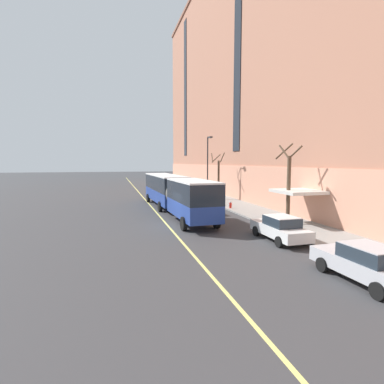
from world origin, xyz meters
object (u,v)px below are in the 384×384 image
(parked_car_silver_3, at_px, (366,264))
(parked_car_white_5, at_px, (280,228))
(street_lamp, at_px, (208,162))
(parked_car_red_1, at_px, (168,184))
(street_tree_mid_block, at_px, (288,184))
(parked_car_red_4, at_px, (177,188))
(street_tree_far_uptown, at_px, (218,176))
(fire_hydrant, at_px, (230,205))
(parked_car_green_2, at_px, (203,198))
(city_bus, at_px, (174,191))

(parked_car_silver_3, bearing_deg, parked_car_white_5, 88.79)
(parked_car_white_5, distance_m, street_lamp, 20.47)
(parked_car_red_1, xyz_separation_m, street_tree_mid_block, (3.11, -34.68, 2.41))
(parked_car_silver_3, bearing_deg, parked_car_red_4, 89.93)
(street_tree_far_uptown, relative_size, fire_hydrant, 8.15)
(parked_car_red_4, bearing_deg, street_lamp, -79.87)
(parked_car_red_4, xyz_separation_m, street_tree_far_uptown, (3.08, -10.75, 2.29))
(street_lamp, bearing_deg, parked_car_green_2, -115.13)
(parked_car_red_1, xyz_separation_m, street_lamp, (1.84, -18.64, 4.11))
(city_bus, relative_size, street_lamp, 2.45)
(parked_car_green_2, distance_m, parked_car_white_5, 16.11)
(street_tree_mid_block, relative_size, fire_hydrant, 8.58)
(parked_car_green_2, bearing_deg, parked_car_silver_3, -90.20)
(parked_car_red_1, height_order, street_tree_mid_block, street_tree_mid_block)
(street_lamp, distance_m, fire_hydrant, 8.99)
(street_tree_mid_block, distance_m, street_lamp, 16.18)
(parked_car_white_5, xyz_separation_m, street_tree_mid_block, (3.02, 3.94, 2.41))
(parked_car_silver_3, xyz_separation_m, fire_hydrant, (1.80, 18.83, -0.29))
(street_lamp, bearing_deg, city_bus, -127.75)
(parked_car_red_4, bearing_deg, parked_car_white_5, -89.82)
(city_bus, height_order, parked_car_red_4, city_bus)
(street_tree_mid_block, xyz_separation_m, fire_hydrant, (-1.37, 8.20, -2.70))
(parked_car_red_1, xyz_separation_m, fire_hydrant, (1.74, -26.48, -0.29))
(city_bus, distance_m, parked_car_silver_3, 19.38)
(parked_car_red_1, distance_m, parked_car_silver_3, 45.31)
(parked_car_white_5, xyz_separation_m, street_lamp, (1.76, 19.98, 4.11))
(parked_car_red_4, relative_size, parked_car_white_5, 1.01)
(parked_car_white_5, height_order, street_lamp, street_lamp)
(parked_car_red_1, height_order, street_tree_far_uptown, street_tree_far_uptown)
(parked_car_red_1, distance_m, street_tree_far_uptown, 19.42)
(parked_car_green_2, relative_size, street_lamp, 0.59)
(parked_car_red_4, xyz_separation_m, parked_car_white_5, (0.09, -30.33, -0.00))
(street_lamp, xyz_separation_m, fire_hydrant, (-0.10, -7.84, -4.40))
(street_tree_far_uptown, distance_m, fire_hydrant, 7.99)
(parked_car_red_1, relative_size, street_tree_mid_block, 0.73)
(parked_car_silver_3, height_order, parked_car_white_5, same)
(parked_car_red_4, distance_m, street_tree_far_uptown, 11.41)
(street_tree_mid_block, bearing_deg, parked_car_red_4, 96.73)
(parked_car_silver_3, relative_size, street_tree_mid_block, 0.75)
(street_tree_mid_block, relative_size, street_tree_far_uptown, 1.05)
(parked_car_red_1, distance_m, street_lamp, 19.17)
(parked_car_white_5, bearing_deg, city_bus, 109.27)
(parked_car_green_2, xyz_separation_m, street_lamp, (1.82, 3.87, 4.10))
(city_bus, height_order, fire_hydrant, city_bus)
(parked_car_white_5, xyz_separation_m, street_tree_far_uptown, (2.98, 19.58, 2.29))
(parked_car_red_1, height_order, parked_car_green_2, same)
(street_tree_mid_block, bearing_deg, parked_car_green_2, 104.23)
(parked_car_red_4, xyz_separation_m, street_lamp, (1.85, -10.35, 4.11))
(city_bus, distance_m, street_tree_mid_block, 11.08)
(street_lamp, height_order, fire_hydrant, street_lamp)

